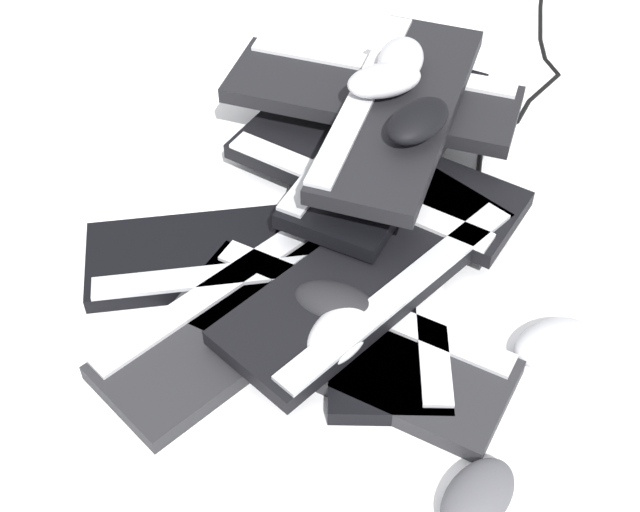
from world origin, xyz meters
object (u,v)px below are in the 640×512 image
at_px(keyboard_6, 370,277).
at_px(mouse_6, 335,303).
at_px(mouse_2, 384,80).
at_px(keyboard_9, 399,109).
at_px(mouse_4, 478,497).
at_px(keyboard_1, 246,252).
at_px(keyboard_2, 253,310).
at_px(mouse_1, 418,121).
at_px(keyboard_0, 338,209).
at_px(mouse_3, 401,60).
at_px(keyboard_7, 387,144).
at_px(mouse_0, 339,334).
at_px(keyboard_8, 372,93).
at_px(mouse_5, 553,342).
at_px(keyboard_3, 342,340).
at_px(keyboard_4, 387,282).
at_px(keyboard_5, 373,175).

distance_m(keyboard_6, mouse_6, 0.07).
bearing_deg(mouse_2, keyboard_9, -61.54).
bearing_deg(mouse_4, mouse_6, -108.84).
relative_size(keyboard_1, mouse_4, 4.22).
bearing_deg(keyboard_2, mouse_1, -38.52).
distance_m(keyboard_1, mouse_4, 0.47).
height_order(keyboard_0, mouse_3, mouse_3).
bearing_deg(keyboard_7, mouse_1, -145.47).
bearing_deg(mouse_3, mouse_0, 0.14).
bearing_deg(keyboard_8, mouse_6, 179.72).
xyz_separation_m(mouse_1, mouse_2, (0.08, 0.05, 0.00)).
relative_size(mouse_2, mouse_5, 1.00).
height_order(keyboard_3, mouse_3, mouse_3).
height_order(keyboard_7, mouse_5, keyboard_7).
bearing_deg(mouse_3, mouse_2, -14.66).
bearing_deg(keyboard_3, mouse_5, -82.74).
relative_size(keyboard_4, mouse_6, 4.15).
bearing_deg(keyboard_1, keyboard_9, -43.10).
relative_size(mouse_1, mouse_5, 1.00).
height_order(keyboard_6, mouse_4, keyboard_6).
bearing_deg(mouse_6, keyboard_9, -86.58).
height_order(keyboard_0, keyboard_7, keyboard_7).
distance_m(keyboard_6, mouse_0, 0.11).
bearing_deg(keyboard_6, keyboard_9, -2.05).
xyz_separation_m(keyboard_6, mouse_2, (0.26, 0.02, 0.13)).
bearing_deg(keyboard_5, mouse_3, -10.41).
height_order(keyboard_7, mouse_0, keyboard_7).
bearing_deg(keyboard_7, mouse_0, 176.25).
bearing_deg(mouse_1, keyboard_1, 151.68).
xyz_separation_m(keyboard_3, keyboard_5, (0.29, -0.01, 0.03)).
relative_size(keyboard_0, keyboard_9, 0.97).
relative_size(keyboard_3, keyboard_7, 1.00).
height_order(keyboard_7, mouse_6, keyboard_7).
bearing_deg(keyboard_9, keyboard_4, -176.42).
bearing_deg(mouse_5, keyboard_3, 152.10).
xyz_separation_m(keyboard_1, keyboard_8, (0.27, -0.14, 0.09)).
height_order(keyboard_8, keyboard_9, keyboard_9).
xyz_separation_m(keyboard_8, mouse_2, (-0.06, -0.02, 0.07)).
height_order(keyboard_4, mouse_2, mouse_2).
height_order(keyboard_0, keyboard_9, keyboard_9).
bearing_deg(keyboard_5, mouse_5, -134.60).
height_order(keyboard_4, mouse_0, mouse_0).
bearing_deg(keyboard_1, keyboard_6, -104.74).
relative_size(keyboard_0, keyboard_2, 1.00).
xyz_separation_m(keyboard_0, keyboard_1, (-0.11, 0.12, 0.00)).
xyz_separation_m(keyboard_4, mouse_4, (-0.31, -0.13, 0.01)).
xyz_separation_m(mouse_0, mouse_5, (0.05, -0.27, -0.03)).
xyz_separation_m(keyboard_7, keyboard_8, (0.08, 0.03, 0.03)).
bearing_deg(keyboard_1, mouse_3, -33.96).
bearing_deg(mouse_3, mouse_4, 18.22).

